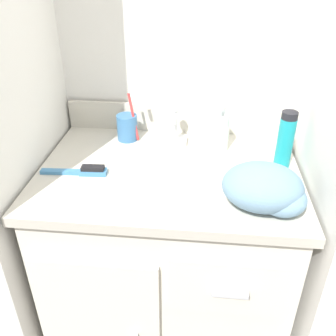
{
  "coord_description": "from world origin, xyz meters",
  "views": [
    {
      "loc": [
        0.1,
        -1.0,
        1.43
      ],
      "look_at": [
        0.0,
        -0.03,
        0.85
      ],
      "focal_mm": 40.0,
      "sensor_mm": 36.0,
      "label": 1
    }
  ],
  "objects_px": {
    "toothbrush_cup": "(127,127)",
    "hand_towel": "(267,189)",
    "hairbrush": "(83,171)",
    "soap_dispenser": "(219,131)",
    "shaving_cream_can": "(285,140)"
  },
  "relations": [
    {
      "from": "toothbrush_cup",
      "to": "hairbrush",
      "type": "relative_size",
      "value": 0.92
    },
    {
      "from": "shaving_cream_can",
      "to": "hand_towel",
      "type": "bearing_deg",
      "value": -109.65
    },
    {
      "from": "soap_dispenser",
      "to": "hairbrush",
      "type": "bearing_deg",
      "value": -153.47
    },
    {
      "from": "shaving_cream_can",
      "to": "toothbrush_cup",
      "type": "bearing_deg",
      "value": 164.93
    },
    {
      "from": "shaving_cream_can",
      "to": "soap_dispenser",
      "type": "bearing_deg",
      "value": 153.85
    },
    {
      "from": "toothbrush_cup",
      "to": "hand_towel",
      "type": "distance_m",
      "value": 0.57
    },
    {
      "from": "soap_dispenser",
      "to": "hand_towel",
      "type": "relative_size",
      "value": 0.73
    },
    {
      "from": "hand_towel",
      "to": "hairbrush",
      "type": "bearing_deg",
      "value": 168.83
    },
    {
      "from": "hairbrush",
      "to": "hand_towel",
      "type": "height_order",
      "value": "hand_towel"
    },
    {
      "from": "toothbrush_cup",
      "to": "shaving_cream_can",
      "type": "distance_m",
      "value": 0.54
    },
    {
      "from": "soap_dispenser",
      "to": "shaving_cream_can",
      "type": "distance_m",
      "value": 0.22
    },
    {
      "from": "hairbrush",
      "to": "hand_towel",
      "type": "distance_m",
      "value": 0.55
    },
    {
      "from": "hand_towel",
      "to": "toothbrush_cup",
      "type": "bearing_deg",
      "value": 141.36
    },
    {
      "from": "shaving_cream_can",
      "to": "hairbrush",
      "type": "bearing_deg",
      "value": -169.9
    },
    {
      "from": "toothbrush_cup",
      "to": "shaving_cream_can",
      "type": "xyz_separation_m",
      "value": [
        0.52,
        -0.14,
        0.04
      ]
    }
  ]
}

